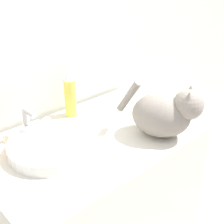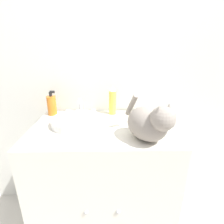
# 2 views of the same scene
# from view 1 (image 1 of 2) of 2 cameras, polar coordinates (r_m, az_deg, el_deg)

# --- Properties ---
(wall_back) EXTENTS (6.00, 0.05, 2.50)m
(wall_back) POSITION_cam_1_polar(r_m,az_deg,el_deg) (1.31, -13.91, 17.22)
(wall_back) COLOR silver
(wall_back) RESTS_ON ground_plane
(vanity_cabinet) EXTENTS (0.84, 0.56, 0.82)m
(vanity_cabinet) POSITION_cam_1_polar(r_m,az_deg,el_deg) (1.48, -3.53, -18.41)
(vanity_cabinet) COLOR silver
(vanity_cabinet) RESTS_ON ground_plane
(sink_basin) EXTENTS (0.30, 0.30, 0.04)m
(sink_basin) POSITION_cam_1_polar(r_m,az_deg,el_deg) (1.15, -11.15, -6.19)
(sink_basin) COLOR white
(sink_basin) RESTS_ON vanity_cabinet
(faucet) EXTENTS (0.21, 0.09, 0.12)m
(faucet) POSITION_cam_1_polar(r_m,az_deg,el_deg) (1.26, -15.17, -2.05)
(faucet) COLOR silver
(faucet) RESTS_ON vanity_cabinet
(cat) EXTENTS (0.27, 0.32, 0.21)m
(cat) POSITION_cam_1_polar(r_m,az_deg,el_deg) (1.21, 9.77, -0.17)
(cat) COLOR gray
(cat) RESTS_ON vanity_cabinet
(spray_bottle) EXTENTS (0.05, 0.05, 0.20)m
(spray_bottle) POSITION_cam_1_polar(r_m,az_deg,el_deg) (1.35, -7.67, 3.15)
(spray_bottle) COLOR #EADB4C
(spray_bottle) RESTS_ON vanity_cabinet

